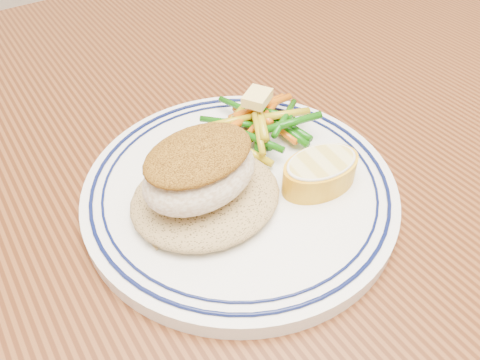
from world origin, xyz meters
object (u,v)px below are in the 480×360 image
at_px(rice_pilaf, 206,194).
at_px(lemon_wedge, 320,171).
at_px(fish_fillet, 200,169).
at_px(dining_table, 226,228).
at_px(vegetable_pile, 259,123).
at_px(plate, 240,189).

height_order(rice_pilaf, lemon_wedge, lemon_wedge).
relative_size(fish_fillet, lemon_wedge, 1.40).
distance_m(dining_table, fish_fillet, 0.17).
relative_size(dining_table, rice_pilaf, 12.35).
bearing_deg(rice_pilaf, lemon_wedge, -20.01).
xyz_separation_m(fish_fillet, lemon_wedge, (0.09, -0.03, -0.03)).
bearing_deg(vegetable_pile, fish_fillet, -151.21).
bearing_deg(fish_fillet, lemon_wedge, -19.02).
distance_m(fish_fillet, lemon_wedge, 0.10).
xyz_separation_m(dining_table, lemon_wedge, (0.04, -0.08, 0.13)).
xyz_separation_m(dining_table, fish_fillet, (-0.05, -0.05, 0.15)).
bearing_deg(vegetable_pile, dining_table, 178.76).
height_order(vegetable_pile, lemon_wedge, vegetable_pile).
bearing_deg(plate, vegetable_pile, 41.40).
bearing_deg(rice_pilaf, plate, 5.83).
bearing_deg(vegetable_pile, lemon_wedge, -88.23).
bearing_deg(lemon_wedge, rice_pilaf, 159.99).
distance_m(vegetable_pile, lemon_wedge, 0.08).
bearing_deg(plate, rice_pilaf, -174.17).
distance_m(fish_fillet, vegetable_pile, 0.11).
bearing_deg(fish_fillet, dining_table, 44.11).
relative_size(vegetable_pile, lemon_wedge, 1.51).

